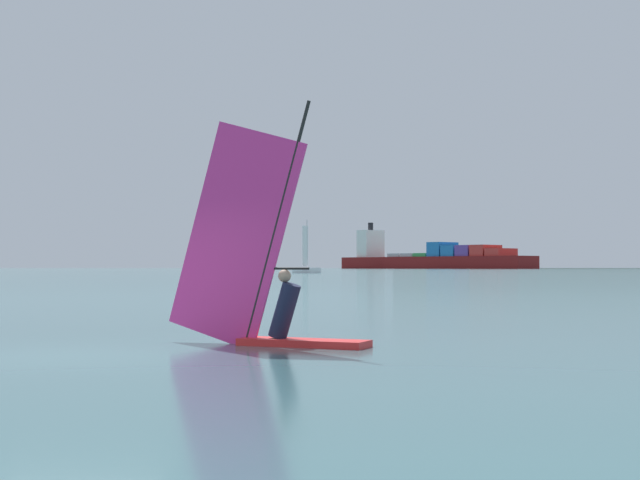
% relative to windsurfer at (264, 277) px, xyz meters
% --- Properties ---
extents(ground_plane, '(4000.00, 4000.00, 0.00)m').
position_rel_windsurfer_xyz_m(ground_plane, '(-2.69, -1.99, -1.16)').
color(ground_plane, '#386066').
extents(windsurfer, '(3.57, 1.75, 4.24)m').
position_rel_windsurfer_xyz_m(windsurfer, '(0.00, 0.00, 0.00)').
color(windsurfer, red).
rests_on(windsurfer, ground_plane).
extents(cargo_ship, '(131.99, 138.23, 35.85)m').
position_rel_windsurfer_xyz_m(cargo_ship, '(76.13, 656.13, 6.39)').
color(cargo_ship, maroon).
rests_on(cargo_ship, ground_plane).
extents(distant_headland, '(726.11, 517.33, 42.68)m').
position_rel_windsurfer_xyz_m(distant_headland, '(442.19, 1330.52, 20.18)').
color(distant_headland, '#756B56').
rests_on(distant_headland, ground_plane).
extents(small_sailboat, '(6.00, 9.22, 11.32)m').
position_rel_windsurfer_xyz_m(small_sailboat, '(-3.78, 178.82, -0.18)').
color(small_sailboat, white).
rests_on(small_sailboat, ground_plane).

